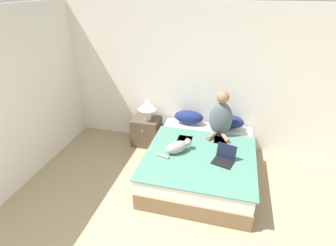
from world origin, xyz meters
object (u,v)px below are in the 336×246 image
at_px(bed, 201,163).
at_px(laptop_open, 224,158).
at_px(nightstand, 147,131).
at_px(pillow_far, 228,122).
at_px(pillow_near, 189,117).
at_px(cat_tabby, 178,147).
at_px(person_sitting, 221,117).
at_px(table_lamp, 147,105).

relative_size(bed, laptop_open, 5.56).
bearing_deg(nightstand, pillow_far, 2.81).
xyz_separation_m(pillow_near, cat_tabby, (0.01, -0.96, -0.03)).
height_order(pillow_near, person_sitting, person_sitting).
height_order(pillow_far, cat_tabby, pillow_far).
bearing_deg(pillow_near, laptop_open, -55.63).
height_order(bed, pillow_far, pillow_far).
relative_size(pillow_near, pillow_far, 1.00).
height_order(pillow_far, laptop_open, pillow_far).
relative_size(laptop_open, nightstand, 0.64).
distance_m(pillow_far, person_sitting, 0.38).
bearing_deg(laptop_open, bed, 163.66).
bearing_deg(bed, laptop_open, -32.47).
height_order(pillow_far, table_lamp, table_lamp).
xyz_separation_m(bed, laptop_open, (0.35, -0.22, 0.31)).
height_order(bed, cat_tabby, cat_tabby).
relative_size(bed, table_lamp, 4.88).
bearing_deg(pillow_far, laptop_open, -90.20).
distance_m(bed, table_lamp, 1.43).
distance_m(bed, pillow_far, 0.96).
height_order(cat_tabby, table_lamp, table_lamp).
bearing_deg(table_lamp, bed, -33.06).
height_order(nightstand, table_lamp, table_lamp).
bearing_deg(table_lamp, cat_tabby, -48.99).
bearing_deg(nightstand, pillow_near, 5.30).
height_order(laptop_open, nightstand, laptop_open).
xyz_separation_m(bed, cat_tabby, (-0.34, -0.16, 0.35)).
distance_m(pillow_near, person_sitting, 0.68).
distance_m(cat_tabby, laptop_open, 0.70).
height_order(pillow_near, cat_tabby, pillow_near).
height_order(bed, nightstand, nightstand).
distance_m(bed, nightstand, 1.36).
bearing_deg(laptop_open, person_sitting, 115.86).
relative_size(pillow_far, cat_tabby, 1.11).
bearing_deg(bed, person_sitting, 66.91).
bearing_deg(laptop_open, pillow_far, 105.93).
bearing_deg(cat_tabby, pillow_near, 46.67).
relative_size(person_sitting, table_lamp, 2.00).
xyz_separation_m(cat_tabby, laptop_open, (0.69, -0.07, -0.04)).
xyz_separation_m(pillow_near, pillow_far, (0.71, 0.00, 0.00)).
relative_size(bed, person_sitting, 2.44).
bearing_deg(person_sitting, nightstand, 171.25).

